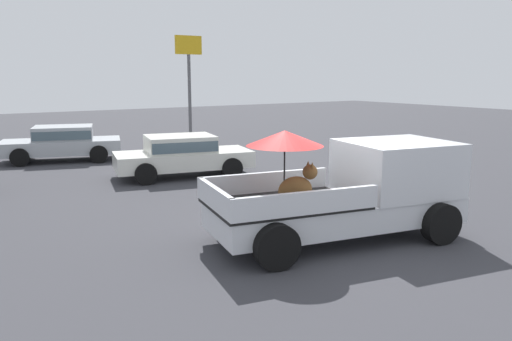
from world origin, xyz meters
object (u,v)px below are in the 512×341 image
(pickup_truck_main, at_px, (355,190))
(parked_sedan_near, at_px, (182,154))
(parked_sedan_far, at_px, (62,142))
(motel_sign, at_px, (189,67))

(pickup_truck_main, xyz_separation_m, parked_sedan_near, (-0.19, 7.56, -0.24))
(pickup_truck_main, xyz_separation_m, parked_sedan_far, (-2.68, 12.82, -0.24))
(motel_sign, bearing_deg, pickup_truck_main, -104.89)
(parked_sedan_far, bearing_deg, motel_sign, -138.85)
(pickup_truck_main, bearing_deg, motel_sign, 86.51)
(parked_sedan_near, xyz_separation_m, motel_sign, (4.41, 8.32, 2.86))
(pickup_truck_main, xyz_separation_m, motel_sign, (4.22, 15.88, 2.62))
(parked_sedan_near, relative_size, motel_sign, 0.89)
(parked_sedan_near, bearing_deg, pickup_truck_main, -75.70)
(pickup_truck_main, distance_m, parked_sedan_near, 7.56)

